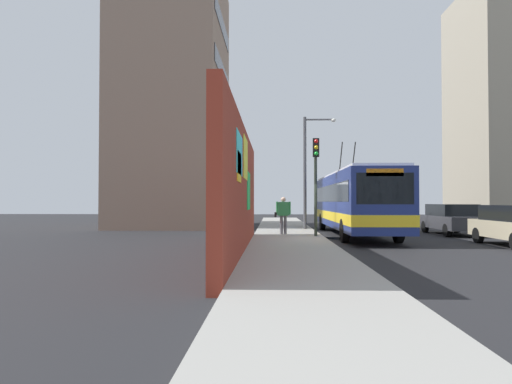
{
  "coord_description": "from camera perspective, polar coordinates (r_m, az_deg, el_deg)",
  "views": [
    {
      "loc": [
        -18.83,
        2.3,
        1.72
      ],
      "look_at": [
        0.98,
        3.06,
        2.15
      ],
      "focal_mm": 30.86,
      "sensor_mm": 36.0,
      "label": 1
    }
  ],
  "objects": [
    {
      "name": "street_lamp",
      "position": [
        25.49,
        6.84,
        3.61
      ],
      "size": [
        0.44,
        1.88,
        6.44
      ],
      "color": "#4C4C51",
      "rests_on": "sidewalk_slab"
    },
    {
      "name": "sidewalk_slab",
      "position": [
        18.92,
        4.32,
        -6.23
      ],
      "size": [
        48.0,
        3.2,
        0.15
      ],
      "primitive_type": "cube",
      "color": "#9E9B93",
      "rests_on": "ground_plane"
    },
    {
      "name": "ground_plane",
      "position": [
        19.05,
        9.17,
        -6.4
      ],
      "size": [
        80.0,
        80.0,
        0.0
      ],
      "primitive_type": "plane",
      "color": "#232326"
    },
    {
      "name": "curbside_puddle",
      "position": [
        21.0,
        10.17,
        -5.91
      ],
      "size": [
        1.42,
        1.42,
        0.0
      ],
      "primitive_type": "cylinder",
      "color": "black",
      "rests_on": "ground_plane"
    },
    {
      "name": "graffiti_wall",
      "position": [
        14.47,
        -1.97,
        0.12
      ],
      "size": [
        13.2,
        0.32,
        4.12
      ],
      "color": "maroon",
      "rests_on": "ground_plane"
    },
    {
      "name": "city_bus",
      "position": [
        22.9,
        12.5,
        -1.11
      ],
      "size": [
        12.7,
        2.5,
        4.94
      ],
      "color": "navy",
      "rests_on": "ground_plane"
    },
    {
      "name": "parked_car_dark_gray",
      "position": [
        25.03,
        24.04,
        -3.15
      ],
      "size": [
        4.67,
        1.94,
        1.58
      ],
      "color": "#38383D",
      "rests_on": "ground_plane"
    },
    {
      "name": "building_far_left",
      "position": [
        31.86,
        -10.6,
        11.72
      ],
      "size": [
        9.5,
        6.79,
        17.7
      ],
      "color": "gray",
      "rests_on": "ground_plane"
    },
    {
      "name": "traffic_light",
      "position": [
        20.11,
        7.76,
        2.79
      ],
      "size": [
        0.49,
        0.28,
        4.45
      ],
      "color": "#2D382D",
      "rests_on": "sidewalk_slab"
    },
    {
      "name": "pedestrian_midblock",
      "position": [
        21.21,
        3.54,
        -2.61
      ],
      "size": [
        0.24,
        0.78,
        1.79
      ],
      "color": "#595960",
      "rests_on": "sidewalk_slab"
    }
  ]
}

